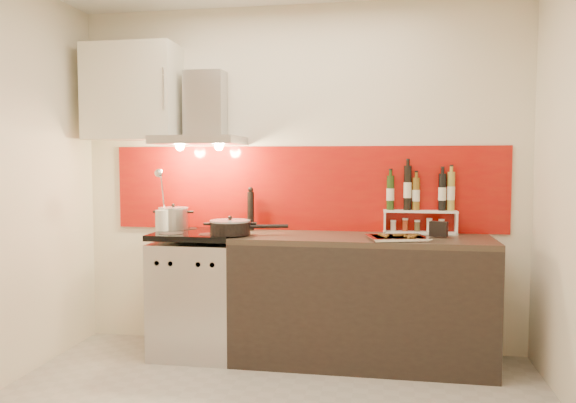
% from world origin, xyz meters
% --- Properties ---
extents(back_wall, '(3.40, 0.02, 2.60)m').
position_xyz_m(back_wall, '(0.00, 1.40, 1.30)').
color(back_wall, silver).
rests_on(back_wall, ground).
extents(backsplash, '(3.00, 0.02, 0.64)m').
position_xyz_m(backsplash, '(0.05, 1.39, 1.22)').
color(backsplash, '#9F0A08').
rests_on(backsplash, back_wall).
extents(range_stove, '(0.60, 0.60, 0.91)m').
position_xyz_m(range_stove, '(-0.70, 1.10, 0.44)').
color(range_stove, '#B7B7BA').
rests_on(range_stove, ground).
extents(counter, '(1.80, 0.60, 0.90)m').
position_xyz_m(counter, '(0.50, 1.10, 0.45)').
color(counter, black).
rests_on(counter, ground).
extents(range_hood, '(0.62, 0.50, 0.61)m').
position_xyz_m(range_hood, '(-0.70, 1.24, 1.74)').
color(range_hood, '#B7B7BA').
rests_on(range_hood, back_wall).
extents(upper_cabinet, '(0.70, 0.35, 0.72)m').
position_xyz_m(upper_cabinet, '(-1.25, 1.22, 1.95)').
color(upper_cabinet, beige).
rests_on(upper_cabinet, back_wall).
extents(stock_pot, '(0.23, 0.23, 0.20)m').
position_xyz_m(stock_pot, '(-0.93, 1.21, 0.99)').
color(stock_pot, '#B7B7BA').
rests_on(stock_pot, range_stove).
extents(saute_pan, '(0.54, 0.29, 0.13)m').
position_xyz_m(saute_pan, '(-0.41, 0.98, 0.96)').
color(saute_pan, black).
rests_on(saute_pan, range_stove).
extents(utensil_jar, '(0.10, 0.15, 0.47)m').
position_xyz_m(utensil_jar, '(-0.98, 1.09, 1.04)').
color(utensil_jar, silver).
rests_on(utensil_jar, range_stove).
extents(pepper_mill, '(0.05, 0.05, 0.33)m').
position_xyz_m(pepper_mill, '(-0.35, 1.31, 1.06)').
color(pepper_mill, black).
rests_on(pepper_mill, counter).
extents(step_shelf, '(0.53, 0.14, 0.50)m').
position_xyz_m(step_shelf, '(0.91, 1.34, 1.10)').
color(step_shelf, white).
rests_on(step_shelf, counter).
extents(caddy_box, '(0.13, 0.09, 0.10)m').
position_xyz_m(caddy_box, '(1.02, 1.12, 0.96)').
color(caddy_box, black).
rests_on(caddy_box, counter).
extents(baking_tray, '(0.45, 0.38, 0.03)m').
position_xyz_m(baking_tray, '(0.74, 0.97, 0.92)').
color(baking_tray, silver).
rests_on(baking_tray, counter).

